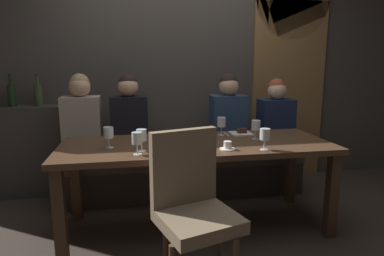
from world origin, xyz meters
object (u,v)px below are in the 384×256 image
(wine_glass_far_left, at_px, (137,139))
(wine_glass_center_front, at_px, (265,135))
(wine_bottle_dark_red, at_px, (12,95))
(dessert_plate, at_px, (241,132))
(diner_bearded, at_px, (129,118))
(wine_glass_near_left, at_px, (221,123))
(wine_bottle_pale_label, at_px, (39,94))
(wine_glass_end_right, at_px, (142,136))
(wine_glass_end_left, at_px, (108,134))
(fork_on_table, at_px, (226,134))
(wine_glass_far_right, at_px, (256,126))
(diner_redhead, at_px, (82,119))
(dining_table, at_px, (197,153))
(diner_far_end, at_px, (228,116))
(diner_near_end, at_px, (276,117))
(banquette_bench, at_px, (184,175))
(chair_near_side, at_px, (192,200))
(espresso_cup, at_px, (228,146))

(wine_glass_far_left, bearing_deg, wine_glass_center_front, -2.18)
(wine_bottle_dark_red, distance_m, dessert_plate, 2.32)
(diner_bearded, height_order, wine_glass_near_left, diner_bearded)
(diner_bearded, relative_size, wine_bottle_pale_label, 2.55)
(wine_glass_end_right, xyz_separation_m, wine_glass_end_left, (-0.25, 0.14, 0.00))
(wine_glass_far_left, height_order, fork_on_table, wine_glass_far_left)
(wine_glass_end_right, height_order, wine_glass_far_right, same)
(diner_redhead, bearing_deg, dining_table, -35.59)
(wine_glass_far_left, relative_size, wine_glass_far_right, 1.00)
(dining_table, bearing_deg, wine_glass_end_left, -176.91)
(diner_redhead, relative_size, diner_far_end, 1.01)
(wine_bottle_pale_label, bearing_deg, wine_glass_end_right, -50.39)
(diner_bearded, height_order, wine_glass_far_left, diner_bearded)
(wine_glass_end_left, xyz_separation_m, wine_glass_center_front, (1.16, -0.28, 0.00))
(diner_bearded, height_order, diner_far_end, diner_bearded)
(wine_bottle_pale_label, relative_size, wine_glass_end_right, 1.99)
(diner_far_end, xyz_separation_m, wine_glass_far_left, (-0.96, -0.97, 0.01))
(diner_far_end, distance_m, wine_glass_far_left, 1.37)
(diner_near_end, height_order, fork_on_table, diner_near_end)
(wine_glass_far_right, distance_m, wine_glass_center_front, 0.36)
(diner_bearded, xyz_separation_m, dessert_plate, (1.02, -0.45, -0.09))
(dining_table, bearing_deg, wine_glass_far_right, 4.99)
(fork_on_table, bearing_deg, diner_bearded, 152.39)
(banquette_bench, distance_m, diner_redhead, 1.17)
(dining_table, bearing_deg, wine_bottle_dark_red, 149.21)
(chair_near_side, height_order, wine_bottle_dark_red, wine_bottle_dark_red)
(diner_bearded, distance_m, diner_near_end, 1.56)
(diner_bearded, bearing_deg, diner_redhead, -177.95)
(wine_glass_far_right, bearing_deg, espresso_cup, -138.45)
(wine_glass_near_left, bearing_deg, diner_far_end, 66.30)
(diner_near_end, bearing_deg, dining_table, -144.52)
(wine_glass_end_left, xyz_separation_m, wine_glass_far_right, (1.22, 0.08, 0.00))
(wine_glass_end_right, xyz_separation_m, wine_glass_far_right, (0.98, 0.22, 0.00))
(wine_glass_far_left, xyz_separation_m, espresso_cup, (0.67, 0.02, -0.09))
(diner_far_end, bearing_deg, wine_glass_far_right, -85.34)
(diner_bearded, bearing_deg, wine_glass_end_right, -84.22)
(wine_glass_center_front, bearing_deg, espresso_cup, 167.61)
(wine_bottle_pale_label, bearing_deg, diner_bearded, -18.20)
(diner_bearded, relative_size, dessert_plate, 4.37)
(diner_near_end, xyz_separation_m, wine_bottle_dark_red, (-2.71, 0.29, 0.25))
(wine_glass_far_left, bearing_deg, diner_near_end, 33.68)
(diner_bearded, distance_m, wine_glass_end_left, 0.78)
(wine_glass_far_right, height_order, wine_glass_center_front, same)
(wine_bottle_pale_label, relative_size, wine_glass_far_left, 1.99)
(wine_glass_end_left, bearing_deg, diner_near_end, 23.96)
(diner_redhead, relative_size, diner_bearded, 1.01)
(wine_glass_end_right, distance_m, wine_glass_center_front, 0.92)
(chair_near_side, relative_size, wine_glass_far_left, 5.98)
(wine_bottle_dark_red, height_order, dessert_plate, wine_bottle_dark_red)
(diner_bearded, height_order, wine_bottle_pale_label, diner_bearded)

